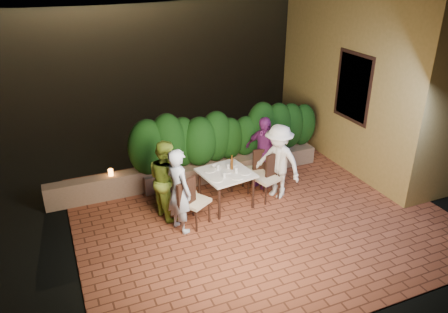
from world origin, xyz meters
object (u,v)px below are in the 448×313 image
dining_table (226,189)px  parapet_lamp (111,172)px  chair_left_front (194,200)px  diner_purple (263,152)px  bowl (217,167)px  chair_right_front (267,177)px  beer_bottle (232,162)px  diner_green (166,179)px  diner_white (278,162)px  chair_left_back (181,189)px  chair_right_back (254,170)px  diner_blue (179,191)px

dining_table → parapet_lamp: size_ratio=6.82×
chair_left_front → diner_purple: size_ratio=0.64×
bowl → chair_right_front: bearing=-19.5°
beer_bottle → diner_green: diner_green is taller
diner_white → diner_purple: 0.54m
chair_right_front → diner_purple: bearing=-125.7°
diner_green → diner_purple: 2.30m
chair_left_back → parapet_lamp: bearing=126.1°
dining_table → parapet_lamp: (-2.07, 1.25, 0.20)m
beer_bottle → bowl: (-0.25, 0.19, -0.13)m
chair_right_back → diner_purple: size_ratio=0.58×
dining_table → parapet_lamp: 2.42m
chair_right_back → diner_blue: size_ratio=0.57×
parapet_lamp → chair_right_front: bearing=-24.3°
chair_left_back → chair_right_back: size_ratio=1.05×
diner_green → diner_purple: bearing=-94.1°
beer_bottle → chair_left_front: (-0.97, -0.47, -0.39)m
diner_white → diner_green: bearing=-121.8°
chair_right_front → diner_purple: (0.20, 0.54, 0.32)m
bowl → diner_green: diner_green is taller
dining_table → chair_left_front: size_ratio=0.93×
diner_purple → beer_bottle: bearing=-92.1°
chair_right_back → diner_purple: (0.27, 0.09, 0.34)m
bowl → chair_left_back: 0.87m
diner_white → diner_blue: bearing=-107.4°
beer_bottle → diner_blue: size_ratio=0.19×
dining_table → diner_white: (1.14, -0.08, 0.43)m
diner_blue → parapet_lamp: 1.97m
diner_white → chair_left_back: bearing=-122.6°
beer_bottle → chair_left_front: bearing=-154.0°
diner_green → diner_white: 2.34m
parapet_lamp → diner_blue: bearing=-61.1°
beer_bottle → diner_purple: 1.00m
bowl → diner_purple: diner_purple is taller
diner_blue → diner_purple: diner_blue is taller
chair_right_back → diner_green: bearing=14.0°
chair_left_front → diner_green: (-0.38, 0.51, 0.27)m
chair_left_front → chair_left_back: size_ratio=1.04×
dining_table → bowl: size_ratio=5.29×
chair_left_back → diner_purple: bearing=0.0°
diner_blue → chair_right_front: bearing=-97.1°
diner_purple → parapet_lamp: size_ratio=11.50×
beer_bottle → chair_right_front: bearing=-12.3°
diner_blue → diner_green: bearing=-11.1°
diner_green → chair_right_front: bearing=-108.0°
diner_green → parapet_lamp: bearing=25.0°
chair_left_front → parapet_lamp: (-1.25, 1.65, 0.06)m
dining_table → chair_right_back: size_ratio=1.02×
diner_green → parapet_lamp: diner_green is taller
diner_blue → diner_white: size_ratio=1.02×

